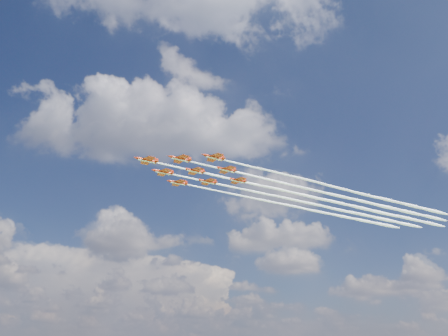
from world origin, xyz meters
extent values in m
cylinder|color=#AA2109|center=(-10.10, -10.83, 72.39)|extent=(6.48, 4.30, 0.95)
cone|color=#AA2109|center=(-13.85, -13.00, 72.39)|extent=(1.98, 1.69, 0.95)
cone|color=#AA2109|center=(-6.58, -8.79, 72.39)|extent=(1.56, 1.40, 0.87)
ellipsoid|color=black|center=(-11.60, -11.70, 72.78)|extent=(1.96, 1.58, 0.62)
cube|color=#AA2109|center=(-9.73, -10.62, 72.34)|extent=(6.39, 8.29, 0.12)
cube|color=#AA2109|center=(-7.10, -9.10, 72.39)|extent=(2.61, 3.31, 0.10)
cube|color=#AA2109|center=(-6.95, -9.01, 73.17)|extent=(1.26, 0.80, 1.56)
cube|color=white|center=(-10.10, -10.83, 71.95)|extent=(6.02, 3.93, 0.10)
cylinder|color=#AA2109|center=(2.08, -12.37, 72.39)|extent=(6.48, 4.30, 0.95)
cone|color=#AA2109|center=(-1.67, -14.54, 72.39)|extent=(1.98, 1.69, 0.95)
cone|color=#AA2109|center=(5.61, -10.33, 72.39)|extent=(1.56, 1.40, 0.87)
ellipsoid|color=black|center=(0.58, -13.24, 72.78)|extent=(1.96, 1.58, 0.62)
cube|color=#AA2109|center=(2.46, -12.15, 72.34)|extent=(6.39, 8.29, 0.12)
cube|color=#AA2109|center=(5.08, -10.64, 72.39)|extent=(2.61, 3.31, 0.10)
cube|color=#AA2109|center=(5.23, -10.55, 73.17)|extent=(1.26, 0.80, 1.56)
cube|color=white|center=(2.08, -12.37, 71.95)|extent=(6.02, 3.93, 0.10)
cylinder|color=#AA2109|center=(-5.35, 0.49, 72.39)|extent=(6.48, 4.30, 0.95)
cone|color=#AA2109|center=(-9.11, -1.67, 72.39)|extent=(1.98, 1.69, 0.95)
cone|color=#AA2109|center=(-1.83, 2.53, 72.39)|extent=(1.56, 1.40, 0.87)
ellipsoid|color=black|center=(-6.86, -0.37, 72.78)|extent=(1.96, 1.58, 0.62)
cube|color=#AA2109|center=(-4.98, 0.71, 72.34)|extent=(6.39, 8.29, 0.12)
cube|color=#AA2109|center=(-2.35, 2.23, 72.39)|extent=(2.61, 3.31, 0.10)
cube|color=#AA2109|center=(-2.20, 2.32, 73.17)|extent=(1.26, 0.80, 1.56)
cube|color=white|center=(-5.35, 0.49, 71.95)|extent=(6.02, 3.93, 0.10)
cylinder|color=#AA2109|center=(14.27, -13.91, 72.39)|extent=(6.48, 4.30, 0.95)
cone|color=#AA2109|center=(10.52, -16.08, 72.39)|extent=(1.98, 1.69, 0.95)
cone|color=#AA2109|center=(17.79, -11.87, 72.39)|extent=(1.56, 1.40, 0.87)
ellipsoid|color=black|center=(12.77, -14.78, 72.78)|extent=(1.96, 1.58, 0.62)
cube|color=#AA2109|center=(14.64, -13.69, 72.34)|extent=(6.39, 8.29, 0.12)
cube|color=#AA2109|center=(17.27, -12.17, 72.39)|extent=(2.61, 3.31, 0.10)
cube|color=#AA2109|center=(17.42, -12.09, 73.17)|extent=(1.26, 0.80, 1.56)
cube|color=white|center=(14.27, -13.91, 71.95)|extent=(6.02, 3.93, 0.10)
cylinder|color=#AA2109|center=(6.83, -1.04, 72.39)|extent=(6.48, 4.30, 0.95)
cone|color=#AA2109|center=(3.08, -3.21, 72.39)|extent=(1.98, 1.69, 0.95)
cone|color=#AA2109|center=(10.36, 0.99, 72.39)|extent=(1.56, 1.40, 0.87)
ellipsoid|color=black|center=(5.33, -1.91, 72.78)|extent=(1.96, 1.58, 0.62)
cube|color=#AA2109|center=(7.21, -0.83, 72.34)|extent=(6.39, 8.29, 0.12)
cube|color=#AA2109|center=(9.83, 0.69, 72.39)|extent=(2.61, 3.31, 0.10)
cube|color=#AA2109|center=(9.98, 0.78, 73.17)|extent=(1.26, 0.80, 1.56)
cube|color=white|center=(6.83, -1.04, 71.95)|extent=(6.02, 3.93, 0.10)
cylinder|color=#AA2109|center=(-0.61, 11.82, 72.39)|extent=(6.48, 4.30, 0.95)
cone|color=#AA2109|center=(-4.36, 9.65, 72.39)|extent=(1.98, 1.69, 0.95)
cone|color=#AA2109|center=(2.92, 13.86, 72.39)|extent=(1.56, 1.40, 0.87)
ellipsoid|color=black|center=(-2.11, 10.95, 72.78)|extent=(1.96, 1.58, 0.62)
cube|color=#AA2109|center=(-0.23, 12.04, 72.34)|extent=(6.39, 8.29, 0.12)
cube|color=#AA2109|center=(2.39, 13.56, 72.39)|extent=(2.61, 3.31, 0.10)
cube|color=#AA2109|center=(2.54, 13.64, 73.17)|extent=(1.26, 0.80, 1.56)
cube|color=white|center=(-0.61, 11.82, 71.95)|extent=(6.02, 3.93, 0.10)
cylinder|color=#AA2109|center=(19.02, -2.58, 72.39)|extent=(6.48, 4.30, 0.95)
cone|color=#AA2109|center=(15.26, -4.75, 72.39)|extent=(1.98, 1.69, 0.95)
cone|color=#AA2109|center=(22.54, -0.54, 72.39)|extent=(1.56, 1.40, 0.87)
ellipsoid|color=black|center=(17.52, -3.45, 72.78)|extent=(1.96, 1.58, 0.62)
cube|color=#AA2109|center=(19.39, -2.36, 72.34)|extent=(6.39, 8.29, 0.12)
cube|color=#AA2109|center=(22.02, -0.85, 72.39)|extent=(2.61, 3.31, 0.10)
cube|color=#AA2109|center=(22.17, -0.76, 73.17)|extent=(1.26, 0.80, 1.56)
cube|color=white|center=(19.02, -2.58, 71.95)|extent=(6.02, 3.93, 0.10)
cylinder|color=#AA2109|center=(11.58, 10.28, 72.39)|extent=(6.48, 4.30, 0.95)
cone|color=#AA2109|center=(7.83, 8.11, 72.39)|extent=(1.98, 1.69, 0.95)
cone|color=#AA2109|center=(15.10, 12.32, 72.39)|extent=(1.56, 1.40, 0.87)
ellipsoid|color=black|center=(10.08, 9.42, 72.78)|extent=(1.96, 1.58, 0.62)
cube|color=#AA2109|center=(11.95, 10.50, 72.34)|extent=(6.39, 8.29, 0.12)
cube|color=#AA2109|center=(14.58, 12.02, 72.39)|extent=(2.61, 3.31, 0.10)
cube|color=#AA2109|center=(14.73, 12.11, 73.17)|extent=(1.26, 0.80, 1.56)
cube|color=white|center=(11.58, 10.28, 71.95)|extent=(6.02, 3.93, 0.10)
cylinder|color=#AA2109|center=(23.76, 8.75, 72.39)|extent=(6.48, 4.30, 0.95)
cone|color=#AA2109|center=(20.01, 6.58, 72.39)|extent=(1.98, 1.69, 0.95)
cone|color=#AA2109|center=(27.29, 10.78, 72.39)|extent=(1.56, 1.40, 0.87)
ellipsoid|color=black|center=(22.26, 7.88, 72.78)|extent=(1.96, 1.58, 0.62)
cube|color=#AA2109|center=(24.14, 8.96, 72.34)|extent=(6.39, 8.29, 0.12)
cube|color=#AA2109|center=(26.77, 10.48, 72.39)|extent=(2.61, 3.31, 0.10)
cube|color=#AA2109|center=(26.92, 10.57, 73.17)|extent=(1.26, 0.80, 1.56)
cube|color=white|center=(23.76, 8.75, 71.95)|extent=(6.02, 3.93, 0.10)
camera|label=1|loc=(14.98, -155.97, 8.33)|focal=35.00mm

